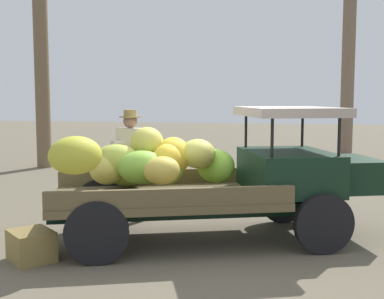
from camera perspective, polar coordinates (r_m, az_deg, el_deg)
The scene contains 4 objects.
ground_plane at distance 7.02m, azimuth 2.16°, elevation -10.32°, with size 60.00×60.00×0.00m, color #665D4A.
truck at distance 7.01m, azimuth 2.77°, elevation -2.84°, with size 4.66×2.97×1.82m.
farmer at distance 8.02m, azimuth -6.89°, elevation -0.99°, with size 0.52×0.47×1.76m.
wooden_crate at distance 6.52m, azimuth -17.53°, elevation -10.23°, with size 0.54×0.46×0.37m, color olive.
Camera 1 is at (1.09, -6.65, 1.98)m, focal length 47.67 mm.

